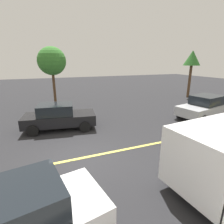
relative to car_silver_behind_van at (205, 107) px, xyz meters
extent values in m
plane|color=#262628|center=(-9.87, -2.38, -0.82)|extent=(80.00, 80.00, 0.00)
cube|color=#E0D14C|center=(-6.87, -2.38, -0.82)|extent=(28.00, 0.16, 0.01)
cube|color=black|center=(-7.22, -6.08, 0.87)|extent=(0.34, 1.85, 0.80)
cylinder|color=black|center=(-7.01, -5.06, -0.44)|extent=(0.78, 0.33, 0.76)
cube|color=#B7BABF|center=(-0.06, -0.01, -0.17)|extent=(4.73, 2.68, 0.66)
cube|color=black|center=(0.16, 0.03, 0.49)|extent=(2.41, 2.02, 0.66)
cylinder|color=black|center=(-1.37, -1.21, -0.50)|extent=(0.67, 0.34, 0.64)
cylinder|color=black|center=(-1.73, 0.61, -0.50)|extent=(0.67, 0.34, 0.64)
cylinder|color=black|center=(1.25, 1.19, -0.50)|extent=(0.67, 0.34, 0.64)
cube|color=black|center=(-10.24, 1.60, -0.19)|extent=(4.48, 2.44, 0.63)
cube|color=black|center=(-10.45, 1.64, 0.44)|extent=(2.26, 1.87, 0.63)
cylinder|color=black|center=(-8.67, 2.25, -0.50)|extent=(0.67, 0.32, 0.64)
cylinder|color=black|center=(-8.96, 0.49, -0.50)|extent=(0.67, 0.32, 0.64)
cylinder|color=black|center=(-11.53, 2.71, -0.50)|extent=(0.67, 0.32, 0.64)
cylinder|color=black|center=(-11.81, 0.95, -0.50)|extent=(0.67, 0.32, 0.64)
cube|color=black|center=(-12.01, -5.79, 0.49)|extent=(2.42, 1.90, 0.66)
cylinder|color=black|center=(-10.86, -4.69, -0.50)|extent=(0.67, 0.33, 0.64)
cylinder|color=#513823|center=(4.66, 6.33, 0.98)|extent=(0.29, 0.29, 3.60)
cone|color=#286023|center=(4.66, 6.33, 3.58)|extent=(1.81, 1.81, 1.61)
cylinder|color=#513823|center=(-10.09, 6.67, 0.90)|extent=(0.22, 0.22, 3.44)
sphere|color=#387A2D|center=(-10.09, 6.67, 3.25)|extent=(2.31, 2.31, 2.31)
camera|label=1|loc=(-11.09, -9.17, 3.25)|focal=28.20mm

